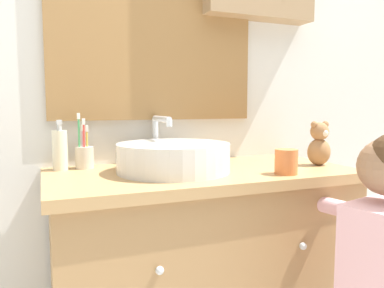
{
  "coord_description": "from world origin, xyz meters",
  "views": [
    {
      "loc": [
        -0.53,
        -0.87,
        1.03
      ],
      "look_at": [
        -0.06,
        0.29,
        0.9
      ],
      "focal_mm": 35.0,
      "sensor_mm": 36.0,
      "label": 1
    }
  ],
  "objects_px": {
    "drinking_cup": "(286,162)",
    "sink_basin": "(173,157)",
    "teddy_bear": "(319,144)",
    "soap_dispenser": "(60,150)",
    "toothbrush_holder": "(84,155)"
  },
  "relations": [
    {
      "from": "sink_basin",
      "to": "soap_dispenser",
      "type": "xyz_separation_m",
      "value": [
        -0.36,
        0.18,
        0.02
      ]
    },
    {
      "from": "sink_basin",
      "to": "toothbrush_holder",
      "type": "distance_m",
      "value": 0.33
    },
    {
      "from": "sink_basin",
      "to": "drinking_cup",
      "type": "xyz_separation_m",
      "value": [
        0.33,
        -0.19,
        -0.01
      ]
    },
    {
      "from": "sink_basin",
      "to": "toothbrush_holder",
      "type": "height_order",
      "value": "toothbrush_holder"
    },
    {
      "from": "sink_basin",
      "to": "teddy_bear",
      "type": "xyz_separation_m",
      "value": [
        0.57,
        -0.07,
        0.03
      ]
    },
    {
      "from": "toothbrush_holder",
      "to": "soap_dispenser",
      "type": "height_order",
      "value": "toothbrush_holder"
    },
    {
      "from": "toothbrush_holder",
      "to": "soap_dispenser",
      "type": "xyz_separation_m",
      "value": [
        -0.08,
        -0.01,
        0.02
      ]
    },
    {
      "from": "toothbrush_holder",
      "to": "sink_basin",
      "type": "bearing_deg",
      "value": -33.56
    },
    {
      "from": "drinking_cup",
      "to": "sink_basin",
      "type": "bearing_deg",
      "value": 150.63
    },
    {
      "from": "sink_basin",
      "to": "teddy_bear",
      "type": "relative_size",
      "value": 2.57
    },
    {
      "from": "teddy_bear",
      "to": "soap_dispenser",
      "type": "bearing_deg",
      "value": 164.84
    },
    {
      "from": "toothbrush_holder",
      "to": "drinking_cup",
      "type": "relative_size",
      "value": 2.41
    },
    {
      "from": "soap_dispenser",
      "to": "teddy_bear",
      "type": "height_order",
      "value": "soap_dispenser"
    },
    {
      "from": "toothbrush_holder",
      "to": "drinking_cup",
      "type": "height_order",
      "value": "toothbrush_holder"
    },
    {
      "from": "toothbrush_holder",
      "to": "soap_dispenser",
      "type": "bearing_deg",
      "value": -174.34
    }
  ]
}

